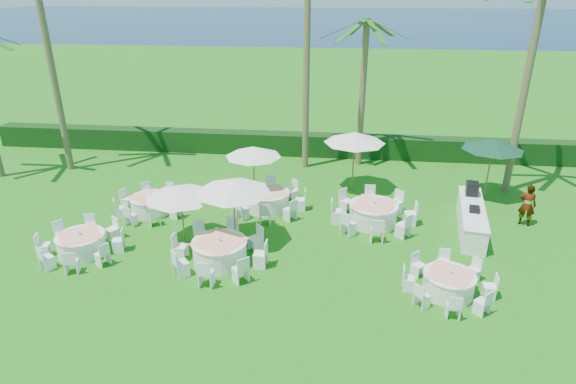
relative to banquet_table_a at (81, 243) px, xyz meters
name	(u,v)px	position (x,y,z in m)	size (l,w,h in m)	color
ground	(249,269)	(6.13, -0.37, -0.39)	(120.00, 120.00, 0.00)	#1A5B0F
hedge	(288,144)	(6.13, 11.63, 0.21)	(34.00, 1.00, 1.20)	black
ocean	(331,25)	(6.13, 101.63, -0.39)	(260.00, 260.00, 0.00)	#061F41
banquet_table_a	(81,243)	(0.00, 0.00, 0.00)	(2.96, 2.96, 0.91)	white
banquet_table_b	(220,251)	(5.08, -0.06, 0.05)	(3.34, 3.34, 1.00)	white
banquet_table_c	(449,283)	(12.59, -1.06, -0.02)	(2.82, 2.82, 0.86)	white
banquet_table_d	(150,204)	(1.22, 3.49, -0.01)	(2.88, 2.88, 0.89)	white
banquet_table_e	(268,200)	(6.11, 4.38, 0.03)	(3.21, 3.21, 0.97)	white
banquet_table_f	(373,213)	(10.50, 3.50, 0.06)	(3.41, 3.41, 1.02)	white
umbrella_a	(180,192)	(3.44, 1.12, 1.67)	(2.56, 2.56, 2.26)	brown
umbrella_b	(233,186)	(5.32, 1.34, 1.90)	(2.75, 2.75, 2.51)	brown
umbrella_c	(253,152)	(5.39, 5.12, 1.93)	(2.42, 2.42, 2.55)	brown
umbrella_d	(355,137)	(9.70, 6.86, 2.16)	(2.77, 2.77, 2.80)	brown
umbrella_green	(493,144)	(15.67, 6.69, 2.11)	(2.64, 2.64, 2.74)	brown
buffet_table	(471,217)	(14.29, 3.43, 0.13)	(1.56, 4.31, 1.50)	white
staff_person	(527,205)	(16.53, 4.06, 0.47)	(0.63, 0.42, 1.74)	gray
palm_a	(47,42)	(-4.86, 8.05, 5.98)	(4.40, 4.16, 11.78)	brown
palm_c	(307,32)	(7.28, 9.71, 6.39)	(4.31, 4.32, 12.58)	brown
palm_d	(363,87)	(10.08, 10.43, 3.74)	(4.38, 4.22, 7.40)	brown
palm_e	(526,81)	(16.84, 7.54, 4.70)	(4.40, 4.01, 9.26)	brown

